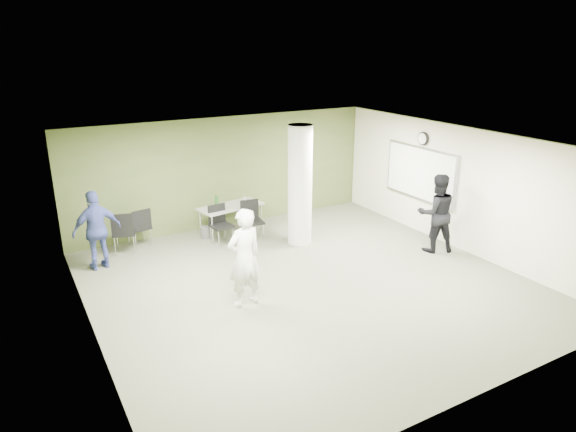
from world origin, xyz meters
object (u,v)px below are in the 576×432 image
chair_back_left (123,230)px  man_blue (97,230)px  woman_white (244,258)px  man_black (436,213)px  folding_table (231,207)px

chair_back_left → man_blue: bearing=57.8°
woman_white → man_black: size_ratio=1.02×
folding_table → woman_white: size_ratio=0.91×
folding_table → man_black: bearing=-51.8°
folding_table → chair_back_left: folding_table is taller
chair_back_left → woman_white: (1.36, -3.47, 0.34)m
woman_white → man_blue: woman_white is taller
folding_table → chair_back_left: size_ratio=1.70×
woman_white → man_black: (4.82, 0.19, -0.02)m
man_black → chair_back_left: bearing=-5.6°
folding_table → woman_white: 3.63m
chair_back_left → woman_white: size_ratio=0.54×
man_black → folding_table: bearing=-19.5°
folding_table → man_black: size_ratio=0.93×
folding_table → man_blue: man_blue is taller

